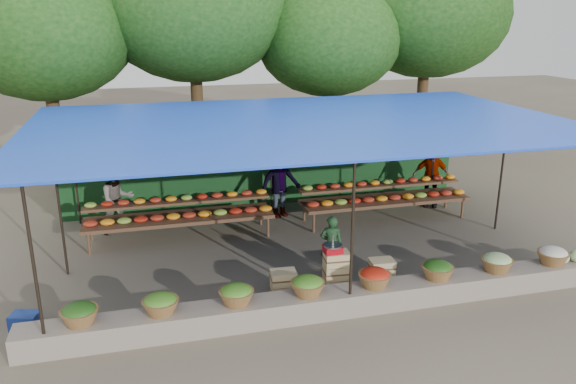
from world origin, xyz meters
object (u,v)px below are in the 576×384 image
object	(u,v)px
vendor_seated	(331,245)
blue_crate_back	(25,321)
blue_crate_front	(135,324)
crate_counter	(335,275)
weighing_scale	(333,248)

from	to	relation	value
vendor_seated	blue_crate_back	size ratio (longest dim) A/B	2.80
vendor_seated	blue_crate_front	size ratio (longest dim) A/B	2.66
crate_counter	vendor_seated	world-z (taller)	vendor_seated
vendor_seated	blue_crate_front	bearing A→B (deg)	40.83
blue_crate_back	weighing_scale	bearing A→B (deg)	15.46
vendor_seated	weighing_scale	bearing A→B (deg)	95.24
blue_crate_front	crate_counter	bearing A→B (deg)	14.02
crate_counter	blue_crate_back	world-z (taller)	crate_counter
crate_counter	blue_crate_front	size ratio (longest dim) A/B	5.24
crate_counter	vendor_seated	xyz separation A→B (m)	(0.17, 0.70, 0.29)
vendor_seated	blue_crate_front	distance (m)	3.95
blue_crate_front	blue_crate_back	world-z (taller)	blue_crate_front
blue_crate_back	blue_crate_front	bearing A→B (deg)	-2.00
weighing_scale	vendor_seated	distance (m)	0.77
weighing_scale	blue_crate_front	size ratio (longest dim) A/B	0.80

